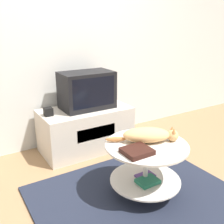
% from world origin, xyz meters
% --- Properties ---
extents(ground_plane, '(12.00, 12.00, 0.00)m').
position_xyz_m(ground_plane, '(0.00, 0.00, 0.00)').
color(ground_plane, '#93704C').
extents(wall_back, '(8.00, 0.05, 2.60)m').
position_xyz_m(wall_back, '(0.00, 1.51, 1.30)').
color(wall_back, silver).
rests_on(wall_back, ground_plane).
extents(rug, '(1.69, 1.46, 0.02)m').
position_xyz_m(rug, '(0.00, 0.00, 0.01)').
color(rug, '#1E2333').
rests_on(rug, ground_plane).
extents(tv_stand, '(1.04, 0.55, 0.51)m').
position_xyz_m(tv_stand, '(0.06, 1.15, 0.25)').
color(tv_stand, beige).
rests_on(tv_stand, ground_plane).
extents(tv, '(0.59, 0.36, 0.42)m').
position_xyz_m(tv, '(0.10, 1.17, 0.72)').
color(tv, black).
rests_on(tv, tv_stand).
extents(speaker, '(0.09, 0.09, 0.09)m').
position_xyz_m(speaker, '(-0.38, 1.14, 0.55)').
color(speaker, black).
rests_on(speaker, tv_stand).
extents(coffee_table, '(0.70, 0.70, 0.47)m').
position_xyz_m(coffee_table, '(0.09, 0.06, 0.32)').
color(coffee_table, '#B2B2B7').
rests_on(coffee_table, rug).
extents(dvd_box, '(0.22, 0.19, 0.04)m').
position_xyz_m(dvd_box, '(-0.07, -0.03, 0.51)').
color(dvd_box, black).
rests_on(dvd_box, coffee_table).
extents(cat, '(0.56, 0.36, 0.12)m').
position_xyz_m(cat, '(0.14, 0.10, 0.55)').
color(cat, tan).
rests_on(cat, coffee_table).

